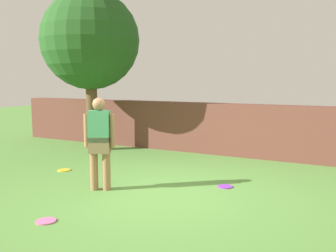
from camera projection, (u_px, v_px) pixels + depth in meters
name	position (u px, v px, depth m)	size (l,w,h in m)	color
ground_plane	(161.00, 195.00, 6.27)	(40.00, 40.00, 0.00)	#568C3D
brick_wall	(181.00, 126.00, 10.25)	(11.04, 0.50, 1.32)	brown
tree	(90.00, 41.00, 9.98)	(2.64, 2.64, 4.30)	brown
person	(100.00, 139.00, 6.44)	(0.49, 0.36, 1.62)	#9E704C
frisbee_pink	(46.00, 221.00, 5.07)	(0.27, 0.27, 0.02)	pink
frisbee_yellow	(64.00, 170.00, 7.95)	(0.27, 0.27, 0.02)	yellow
frisbee_purple	(225.00, 187.00, 6.72)	(0.27, 0.27, 0.02)	purple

